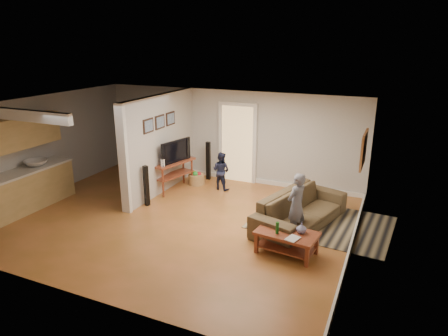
{
  "coord_description": "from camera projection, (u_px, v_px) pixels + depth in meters",
  "views": [
    {
      "loc": [
        4.24,
        -6.92,
        3.76
      ],
      "look_at": [
        0.89,
        0.68,
        1.1
      ],
      "focal_mm": 32.0,
      "sensor_mm": 36.0,
      "label": 1
    }
  ],
  "objects": [
    {
      "name": "ground",
      "position": [
        175.0,
        219.0,
        8.81
      ],
      "size": [
        7.5,
        7.5,
        0.0
      ],
      "primitive_type": "plane",
      "color": "brown",
      "rests_on": "ground"
    },
    {
      "name": "room_shell",
      "position": [
        142.0,
        146.0,
        9.15
      ],
      "size": [
        7.54,
        6.02,
        2.52
      ],
      "color": "#B4B1AD",
      "rests_on": "ground"
    },
    {
      "name": "area_rug",
      "position": [
        321.0,
        222.0,
        8.63
      ],
      "size": [
        3.0,
        2.3,
        0.01
      ],
      "primitive_type": "cube",
      "rotation": [
        0.0,
        0.0,
        -0.08
      ],
      "color": "black",
      "rests_on": "ground"
    },
    {
      "name": "sofa",
      "position": [
        300.0,
        225.0,
        8.51
      ],
      "size": [
        1.63,
        2.66,
        0.73
      ],
      "primitive_type": "imported",
      "rotation": [
        0.0,
        0.0,
        1.29
      ],
      "color": "#3F3B1F",
      "rests_on": "ground"
    },
    {
      "name": "coffee_table",
      "position": [
        288.0,
        237.0,
        7.3
      ],
      "size": [
        1.17,
        0.77,
        0.65
      ],
      "rotation": [
        0.0,
        0.0,
        -0.12
      ],
      "color": "maroon",
      "rests_on": "ground"
    },
    {
      "name": "tv_console",
      "position": [
        173.0,
        164.0,
        10.32
      ],
      "size": [
        0.75,
        1.32,
        1.07
      ],
      "rotation": [
        0.0,
        0.0,
        -0.24
      ],
      "color": "maroon",
      "rests_on": "ground"
    },
    {
      "name": "speaker_left",
      "position": [
        146.0,
        186.0,
        9.4
      ],
      "size": [
        0.13,
        0.13,
        0.99
      ],
      "primitive_type": "cube",
      "rotation": [
        0.0,
        0.0,
        -0.35
      ],
      "color": "black",
      "rests_on": "ground"
    },
    {
      "name": "speaker_right",
      "position": [
        208.0,
        161.0,
        11.18
      ],
      "size": [
        0.12,
        0.12,
        1.09
      ],
      "primitive_type": "cube",
      "rotation": [
        0.0,
        0.0,
        0.08
      ],
      "color": "black",
      "rests_on": "ground"
    },
    {
      "name": "toy_basket",
      "position": [
        196.0,
        179.0,
        10.9
      ],
      "size": [
        0.44,
        0.44,
        0.39
      ],
      "color": "#9E7944",
      "rests_on": "ground"
    },
    {
      "name": "child",
      "position": [
        294.0,
        235.0,
        8.08
      ],
      "size": [
        0.49,
        0.57,
        1.32
      ],
      "primitive_type": "imported",
      "rotation": [
        0.0,
        0.0,
        -1.99
      ],
      "color": "slate",
      "rests_on": "ground"
    },
    {
      "name": "toddler",
      "position": [
        221.0,
        189.0,
        10.6
      ],
      "size": [
        0.54,
        0.45,
        1.01
      ],
      "primitive_type": "imported",
      "rotation": [
        0.0,
        0.0,
        2.99
      ],
      "color": "#1C203A",
      "rests_on": "ground"
    }
  ]
}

